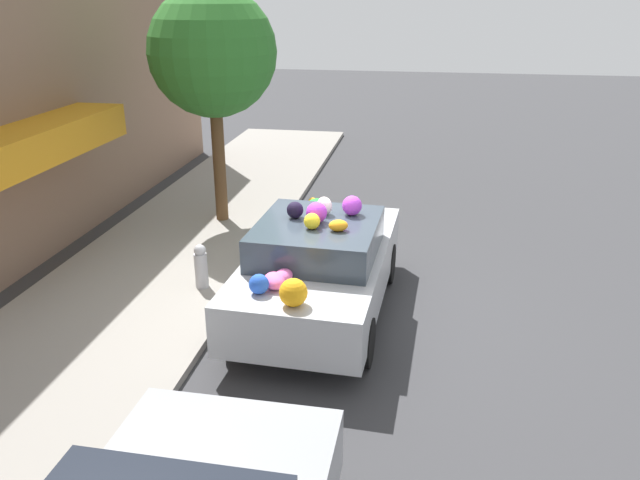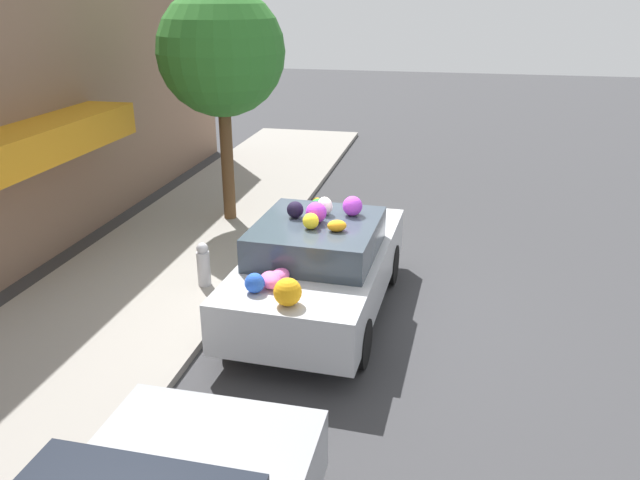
# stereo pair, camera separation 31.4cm
# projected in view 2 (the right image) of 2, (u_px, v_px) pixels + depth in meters

# --- Properties ---
(ground_plane) EXTENTS (60.00, 60.00, 0.00)m
(ground_plane) POSITION_uv_depth(u_px,v_px,m) (306.00, 310.00, 9.13)
(ground_plane) COLOR #38383A
(sidewalk_curb) EXTENTS (24.00, 3.20, 0.11)m
(sidewalk_curb) POSITION_uv_depth(u_px,v_px,m) (137.00, 290.00, 9.64)
(sidewalk_curb) COLOR gray
(sidewalk_curb) RESTS_ON ground
(street_tree) EXTENTS (2.35, 2.35, 4.39)m
(street_tree) POSITION_uv_depth(u_px,v_px,m) (221.00, 53.00, 11.39)
(street_tree) COLOR brown
(street_tree) RESTS_ON sidewalk_curb
(fire_hydrant) EXTENTS (0.20, 0.20, 0.70)m
(fire_hydrant) POSITION_uv_depth(u_px,v_px,m) (203.00, 264.00, 9.55)
(fire_hydrant) COLOR #B2B2B7
(fire_hydrant) RESTS_ON sidewalk_curb
(art_car) EXTENTS (4.06, 2.00, 1.73)m
(art_car) POSITION_uv_depth(u_px,v_px,m) (319.00, 264.00, 8.77)
(art_car) COLOR #B7BABF
(art_car) RESTS_ON ground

